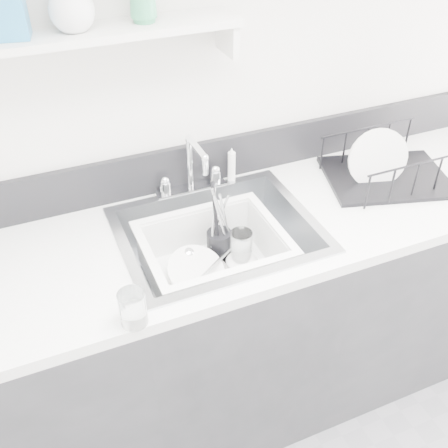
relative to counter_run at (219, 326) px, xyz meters
name	(u,v)px	position (x,y,z in m)	size (l,w,h in m)	color
counter_run	(219,326)	(0.00, 0.00, 0.00)	(3.20, 0.62, 0.92)	#29292D
backsplash	(186,166)	(0.00, 0.30, 0.54)	(3.20, 0.02, 0.16)	black
sink	(218,251)	(0.00, 0.00, 0.37)	(0.64, 0.52, 0.20)	silver
faucet	(191,178)	(0.00, 0.25, 0.52)	(0.26, 0.18, 0.23)	silver
side_sprayer	(232,165)	(0.16, 0.25, 0.53)	(0.03, 0.03, 0.14)	white
wall_shelf	(64,40)	(-0.35, 0.23, 1.05)	(1.00, 0.16, 0.12)	silver
wash_tub	(213,257)	(-0.03, -0.03, 0.38)	(0.46, 0.37, 0.18)	white
plate_stack	(199,275)	(-0.09, -0.04, 0.33)	(0.23, 0.22, 0.09)	white
utensil_cup	(219,243)	(0.02, 0.04, 0.37)	(0.09, 0.09, 0.29)	black
ladle	(205,265)	(-0.06, -0.02, 0.34)	(0.25, 0.09, 0.07)	silver
tumbler_in_tub	(241,245)	(0.09, 0.01, 0.36)	(0.08, 0.08, 0.11)	white
tumbler_counter	(133,308)	(-0.36, -0.28, 0.51)	(0.07, 0.07, 0.10)	white
dish_rack	(389,161)	(0.70, 0.04, 0.54)	(0.44, 0.33, 0.15)	black
bowl_small	(242,264)	(0.07, -0.05, 0.32)	(0.11, 0.11, 0.03)	white
soap_bottle_b	(8,3)	(-0.47, 0.23, 1.16)	(0.08, 0.08, 0.17)	teal
soap_bottle_c	(70,1)	(-0.32, 0.23, 1.15)	(0.12, 0.12, 0.16)	silver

